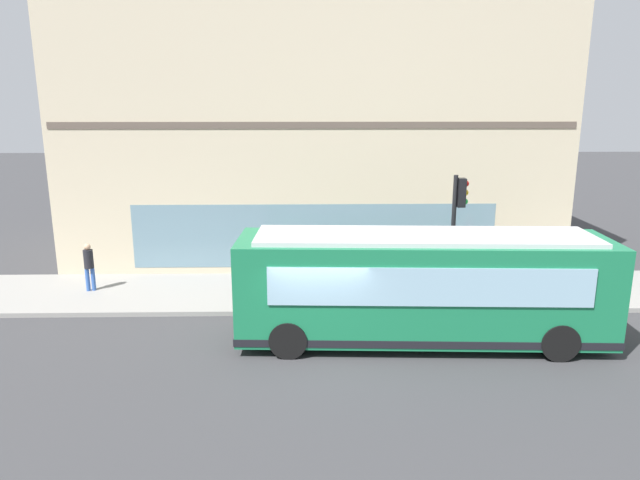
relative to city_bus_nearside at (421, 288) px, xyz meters
The scene contains 9 objects.
ground 3.30m from the city_bus_nearside, 101.73° to the left, with size 120.00×120.00×0.00m, color #38383A.
sidewalk_curb 5.17m from the city_bus_nearside, 35.16° to the left, with size 4.08×40.00×0.15m, color gray.
building_corner 10.89m from the city_bus_nearside, 16.10° to the left, with size 7.63×19.38×10.33m.
city_bus_nearside is the anchor object (origin of this frame).
traffic_light_near_corner 3.48m from the city_bus_nearside, 30.77° to the right, with size 0.32×0.49×4.16m.
fire_hydrant 5.17m from the city_bus_nearside, ahead, with size 0.35×0.35×0.74m.
pedestrian_near_building_entrance 5.02m from the city_bus_nearside, 49.15° to the right, with size 0.32×0.32×1.78m.
pedestrian_by_light_pole 11.40m from the city_bus_nearside, 68.51° to the left, with size 0.32×0.32×1.67m.
newspaper_vending_box 5.07m from the city_bus_nearside, 24.20° to the right, with size 0.44×0.42×0.90m.
Camera 1 is at (-14.30, 0.27, 6.56)m, focal length 32.26 mm.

